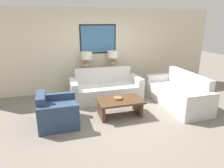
% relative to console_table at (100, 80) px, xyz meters
% --- Properties ---
extents(ground_plane, '(20.00, 20.00, 0.00)m').
position_rel_console_table_xyz_m(ground_plane, '(0.00, -2.07, -0.38)').
color(ground_plane, slate).
extents(back_wall, '(8.13, 0.12, 2.65)m').
position_rel_console_table_xyz_m(back_wall, '(0.00, 0.28, 0.96)').
color(back_wall, beige).
rests_on(back_wall, ground_plane).
extents(console_table, '(1.33, 0.40, 0.75)m').
position_rel_console_table_xyz_m(console_table, '(0.00, 0.00, 0.00)').
color(console_table, brown).
rests_on(console_table, ground_plane).
extents(table_lamp_left, '(0.37, 0.37, 0.59)m').
position_rel_console_table_xyz_m(table_lamp_left, '(-0.43, 0.00, 0.74)').
color(table_lamp_left, tan).
rests_on(table_lamp_left, console_table).
extents(table_lamp_right, '(0.37, 0.37, 0.59)m').
position_rel_console_table_xyz_m(table_lamp_right, '(0.43, 0.00, 0.74)').
color(table_lamp_right, tan).
rests_on(table_lamp_right, console_table).
extents(couch_by_back_wall, '(2.08, 0.89, 0.90)m').
position_rel_console_table_xyz_m(couch_by_back_wall, '(0.00, -0.70, -0.07)').
color(couch_by_back_wall, silver).
rests_on(couch_by_back_wall, ground_plane).
extents(couch_by_side, '(0.89, 2.08, 0.90)m').
position_rel_console_table_xyz_m(couch_by_side, '(1.83, -1.69, -0.07)').
color(couch_by_side, silver).
rests_on(couch_by_side, ground_plane).
extents(coffee_table, '(1.08, 0.69, 0.42)m').
position_rel_console_table_xyz_m(coffee_table, '(0.05, -1.89, -0.07)').
color(coffee_table, '#4C331E').
rests_on(coffee_table, ground_plane).
extents(decorative_bowl, '(0.21, 0.21, 0.05)m').
position_rel_console_table_xyz_m(decorative_bowl, '(0.01, -1.86, 0.07)').
color(decorative_bowl, olive).
rests_on(decorative_bowl, coffee_table).
extents(armchair_near_back_wall, '(0.85, 0.94, 0.75)m').
position_rel_console_table_xyz_m(armchair_near_back_wall, '(-1.45, -1.90, -0.10)').
color(armchair_near_back_wall, navy).
rests_on(armchair_near_back_wall, ground_plane).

